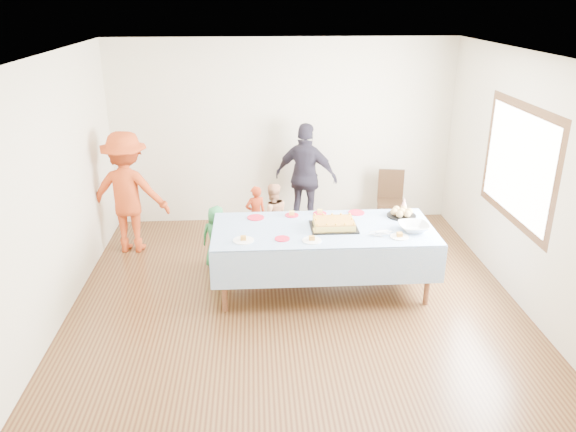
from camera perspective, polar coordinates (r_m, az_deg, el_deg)
name	(u,v)px	position (r m, az deg, el deg)	size (l,w,h in m)	color
ground	(295,299)	(6.48, 0.71, -8.47)	(5.00, 5.00, 0.00)	#442413
room_walls	(301,148)	(5.80, 1.33, 6.89)	(5.04, 5.04, 2.72)	beige
party_table	(323,233)	(6.38, 3.61, -1.68)	(2.50, 1.10, 0.78)	#58311E
birthday_cake	(334,224)	(6.36, 4.67, -0.82)	(0.53, 0.41, 0.09)	black
rolls_tray	(402,213)	(6.80, 11.47, 0.31)	(0.34, 0.34, 0.10)	black
punch_bowl	(414,227)	(6.42, 12.65, -1.11)	(0.34, 0.34, 0.08)	silver
party_hat	(404,205)	(6.95, 11.70, 1.15)	(0.10, 0.10, 0.18)	white
fork_pile	(380,232)	(6.24, 9.36, -1.65)	(0.24, 0.18, 0.07)	white
plate_red_far_a	(256,218)	(6.64, -3.30, -0.16)	(0.20, 0.20, 0.01)	red
plate_red_far_b	(292,215)	(6.70, 0.39, 0.09)	(0.16, 0.16, 0.01)	red
plate_red_far_c	(320,213)	(6.76, 3.24, 0.26)	(0.16, 0.16, 0.01)	red
plate_red_far_d	(356,213)	(6.83, 6.96, 0.35)	(0.20, 0.20, 0.01)	red
plate_red_near	(282,239)	(6.06, -0.59, -2.32)	(0.16, 0.16, 0.01)	red
plate_white_left	(243,240)	(6.04, -4.56, -2.48)	(0.23, 0.23, 0.01)	white
plate_white_mid	(312,240)	(6.03, 2.44, -2.49)	(0.21, 0.21, 0.01)	white
plate_white_right	(399,237)	(6.23, 11.25, -2.09)	(0.20, 0.20, 0.01)	white
dining_chair	(391,197)	(8.36, 10.37, 1.96)	(0.43, 0.43, 0.87)	black
toddler_left	(256,214)	(7.78, -3.30, 0.19)	(0.30, 0.19, 0.81)	#BC3717
toddler_mid	(217,237)	(7.10, -7.25, -2.14)	(0.40, 0.26, 0.81)	#297C43
toddler_right	(272,217)	(7.53, -1.59, -0.07)	(0.45, 0.35, 0.93)	tan
adult_left	(128,193)	(7.68, -15.96, 2.30)	(1.05, 0.61, 1.63)	#B43C16
adult_right	(306,177)	(8.11, 1.84, 3.96)	(0.92, 0.38, 1.57)	#282533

